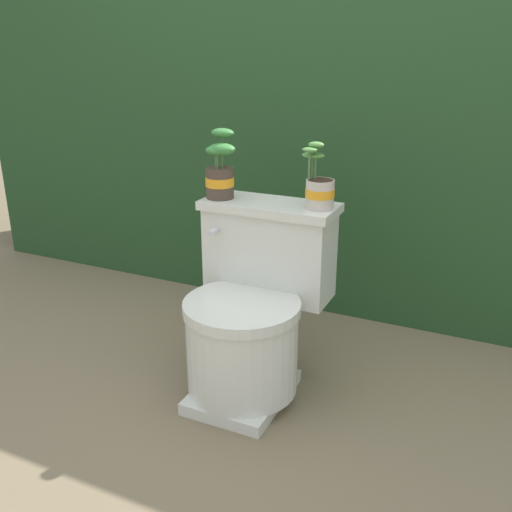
{
  "coord_description": "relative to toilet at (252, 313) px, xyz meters",
  "views": [
    {
      "loc": [
        0.74,
        -1.45,
        1.14
      ],
      "look_at": [
        -0.01,
        0.16,
        0.48
      ],
      "focal_mm": 40.0,
      "sensor_mm": 36.0,
      "label": 1
    }
  ],
  "objects": [
    {
      "name": "toilet",
      "position": [
        0.0,
        0.0,
        0.0
      ],
      "size": [
        0.47,
        0.51,
        0.64
      ],
      "color": "silver",
      "rests_on": "ground"
    },
    {
      "name": "hedge_backdrop",
      "position": [
        0.01,
        1.09,
        0.42
      ],
      "size": [
        3.79,
        0.82,
        1.42
      ],
      "color": "#234723",
      "rests_on": "ground"
    },
    {
      "name": "potted_plant_midleft",
      "position": [
        0.18,
        0.14,
        0.42
      ],
      "size": [
        0.12,
        0.09,
        0.21
      ],
      "color": "beige",
      "rests_on": "toilet"
    },
    {
      "name": "ground_plane",
      "position": [
        0.01,
        -0.13,
        -0.29
      ],
      "size": [
        12.0,
        12.0,
        0.0
      ],
      "primitive_type": "plane",
      "color": "#75664C"
    },
    {
      "name": "potted_plant_left",
      "position": [
        -0.18,
        0.12,
        0.45
      ],
      "size": [
        0.11,
        0.11,
        0.24
      ],
      "color": "#47382D",
      "rests_on": "toilet"
    }
  ]
}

